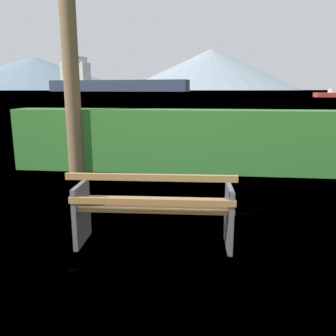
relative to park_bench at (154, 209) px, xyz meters
The scene contains 6 objects.
ground_plane 0.43m from the park_bench, 92.86° to the left, with size 1400.00×1400.00×0.00m, color #4C6B33.
water_surface 308.33m from the park_bench, 90.00° to the left, with size 620.00×620.00×0.00m, color #7A99A8.
park_bench is the anchor object (origin of this frame).
hedge_row 3.65m from the park_bench, 90.05° to the left, with size 6.99×0.68×1.27m, color #2D6B28.
cargo_ship_large 250.73m from the park_bench, 106.47° to the left, with size 100.04×28.27×23.67m.
distant_hills 576.74m from the park_bench, 90.34° to the left, with size 886.40×343.76×67.41m.
Camera 1 is at (0.58, -3.60, 1.68)m, focal length 37.57 mm.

